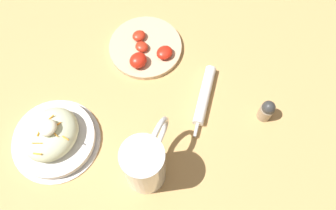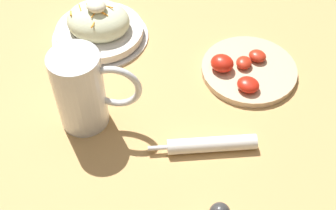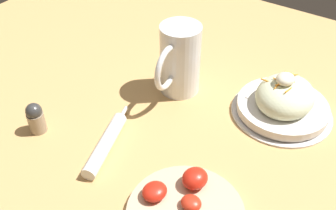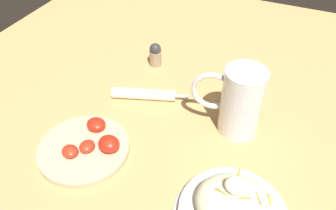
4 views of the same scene
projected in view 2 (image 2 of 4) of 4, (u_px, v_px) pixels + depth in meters
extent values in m
plane|color=tan|center=(156.00, 145.00, 0.88)|extent=(1.43, 1.43, 0.00)
cylinder|color=silver|center=(100.00, 36.00, 1.07)|extent=(0.22, 0.22, 0.01)
cylinder|color=silver|center=(100.00, 31.00, 1.06)|extent=(0.20, 0.20, 0.02)
ellipsoid|color=beige|center=(98.00, 21.00, 1.04)|extent=(0.14, 0.12, 0.08)
cylinder|color=orange|center=(102.00, 12.00, 1.00)|extent=(0.02, 0.01, 0.01)
cylinder|color=orange|center=(94.00, 14.00, 1.00)|extent=(0.01, 0.03, 0.01)
cylinder|color=orange|center=(94.00, 24.00, 0.99)|extent=(0.00, 0.03, 0.01)
cylinder|color=orange|center=(91.00, 4.00, 1.02)|extent=(0.02, 0.01, 0.01)
cylinder|color=orange|center=(102.00, 13.00, 1.00)|extent=(0.03, 0.01, 0.01)
cylinder|color=orange|center=(71.00, 13.00, 1.02)|extent=(0.01, 0.02, 0.01)
cylinder|color=orange|center=(80.00, 8.00, 1.02)|extent=(0.02, 0.02, 0.00)
cylinder|color=orange|center=(108.00, 7.00, 1.02)|extent=(0.03, 0.01, 0.00)
ellipsoid|color=#EFEACC|center=(96.00, 6.00, 1.00)|extent=(0.04, 0.04, 0.02)
cylinder|color=white|center=(80.00, 90.00, 0.85)|extent=(0.09, 0.09, 0.17)
cylinder|color=#B76B14|center=(83.00, 105.00, 0.89)|extent=(0.08, 0.08, 0.08)
cylinder|color=white|center=(79.00, 89.00, 0.85)|extent=(0.08, 0.08, 0.01)
torus|color=white|center=(115.00, 87.00, 0.84)|extent=(0.10, 0.03, 0.10)
cylinder|color=white|center=(212.00, 144.00, 0.86)|extent=(0.17, 0.08, 0.03)
cylinder|color=silver|center=(158.00, 148.00, 0.85)|extent=(0.04, 0.02, 0.01)
cylinder|color=#D1B28E|center=(249.00, 70.00, 1.00)|extent=(0.21, 0.21, 0.01)
ellipsoid|color=red|center=(222.00, 63.00, 0.98)|extent=(0.06, 0.05, 0.03)
ellipsoid|color=red|center=(257.00, 56.00, 1.00)|extent=(0.05, 0.05, 0.02)
ellipsoid|color=red|center=(244.00, 63.00, 0.99)|extent=(0.04, 0.04, 0.02)
ellipsoid|color=red|center=(248.00, 85.00, 0.94)|extent=(0.06, 0.05, 0.02)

